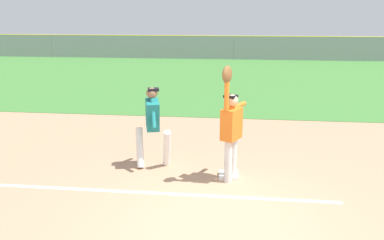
# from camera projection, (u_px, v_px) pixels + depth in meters

# --- Properties ---
(ground_plane) EXTENTS (70.78, 70.78, 0.00)m
(ground_plane) POSITION_uv_depth(u_px,v_px,m) (217.00, 220.00, 6.30)
(ground_plane) COLOR tan
(outfield_grass) EXTENTS (53.78, 16.45, 0.01)m
(outfield_grass) POSITION_uv_depth(u_px,v_px,m) (233.00, 77.00, 20.25)
(outfield_grass) COLOR #3D7533
(outfield_grass) RESTS_ON ground_plane
(chalk_foul_line) EXTENTS (12.00, 0.10, 0.01)m
(chalk_foul_line) POSITION_uv_depth(u_px,v_px,m) (17.00, 186.00, 7.53)
(chalk_foul_line) COLOR white
(chalk_foul_line) RESTS_ON ground_plane
(first_base) EXTENTS (0.39, 0.39, 0.08)m
(first_base) POSITION_uv_depth(u_px,v_px,m) (229.00, 175.00, 7.94)
(first_base) COLOR white
(first_base) RESTS_ON ground_plane
(fielder) EXTENTS (0.50, 0.85, 2.28)m
(fielder) POSITION_uv_depth(u_px,v_px,m) (231.00, 126.00, 7.50)
(fielder) COLOR silver
(fielder) RESTS_ON ground_plane
(runner) EXTENTS (0.85, 0.83, 1.72)m
(runner) POSITION_uv_depth(u_px,v_px,m) (153.00, 122.00, 8.23)
(runner) COLOR white
(runner) RESTS_ON ground_plane
(baseball) EXTENTS (0.07, 0.07, 0.07)m
(baseball) POSITION_uv_depth(u_px,v_px,m) (230.00, 99.00, 7.36)
(baseball) COLOR white
(outfield_fence) EXTENTS (53.86, 0.08, 1.66)m
(outfield_fence) POSITION_uv_depth(u_px,v_px,m) (235.00, 48.00, 27.92)
(outfield_fence) COLOR #93999E
(outfield_fence) RESTS_ON ground_plane
(parked_car_black) EXTENTS (4.49, 2.29, 1.25)m
(parked_car_black) POSITION_uv_depth(u_px,v_px,m) (99.00, 46.00, 31.67)
(parked_car_black) COLOR black
(parked_car_black) RESTS_ON ground_plane
(parked_car_blue) EXTENTS (4.57, 2.47, 1.25)m
(parked_car_blue) POSITION_uv_depth(u_px,v_px,m) (165.00, 46.00, 31.34)
(parked_car_blue) COLOR #23389E
(parked_car_blue) RESTS_ON ground_plane
(parked_car_green) EXTENTS (4.57, 2.46, 1.25)m
(parked_car_green) POSITION_uv_depth(u_px,v_px,m) (236.00, 47.00, 30.02)
(parked_car_green) COLOR #1E6B33
(parked_car_green) RESTS_ON ground_plane
(parked_car_silver) EXTENTS (4.45, 2.22, 1.25)m
(parked_car_silver) POSITION_uv_depth(u_px,v_px,m) (320.00, 48.00, 29.42)
(parked_car_silver) COLOR #B7B7BC
(parked_car_silver) RESTS_ON ground_plane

